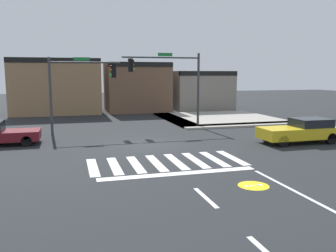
# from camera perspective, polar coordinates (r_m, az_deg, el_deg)

# --- Properties ---
(ground_plane) EXTENTS (120.00, 120.00, 0.00)m
(ground_plane) POSITION_cam_1_polar(r_m,az_deg,el_deg) (21.01, -3.53, -2.94)
(ground_plane) COLOR #232628
(crosswalk_near) EXTENTS (7.23, 3.17, 0.01)m
(crosswalk_near) POSITION_cam_1_polar(r_m,az_deg,el_deg) (16.74, -0.28, -5.85)
(crosswalk_near) COLOR silver
(crosswalk_near) RESTS_ON ground_plane
(lane_markings) EXTENTS (6.80, 24.25, 0.01)m
(lane_markings) POSITION_cam_1_polar(r_m,az_deg,el_deg) (10.02, 19.17, -16.35)
(lane_markings) COLOR white
(lane_markings) RESTS_ON ground_plane
(bike_detector_marking) EXTENTS (1.16, 1.16, 0.01)m
(bike_detector_marking) POSITION_cam_1_polar(r_m,az_deg,el_deg) (13.72, 13.62, -9.32)
(bike_detector_marking) COLOR yellow
(bike_detector_marking) RESTS_ON ground_plane
(curb_corner_northeast) EXTENTS (10.00, 10.60, 0.15)m
(curb_corner_northeast) POSITION_cam_1_polar(r_m,az_deg,el_deg) (32.46, 7.70, 1.16)
(curb_corner_northeast) COLOR #9E998E
(curb_corner_northeast) RESTS_ON ground_plane
(storefront_row) EXTENTS (23.81, 6.66, 5.69)m
(storefront_row) POSITION_cam_1_polar(r_m,az_deg,el_deg) (39.57, -6.73, 6.17)
(storefront_row) COLOR #93704C
(storefront_row) RESTS_ON ground_plane
(traffic_signal_northwest) EXTENTS (4.86, 0.32, 5.25)m
(traffic_signal_northwest) POSITION_cam_1_polar(r_m,az_deg,el_deg) (25.27, -14.08, 7.15)
(traffic_signal_northwest) COLOR #383A3D
(traffic_signal_northwest) RESTS_ON ground_plane
(traffic_signal_northeast) EXTENTS (5.96, 0.32, 5.68)m
(traffic_signal_northeast) POSITION_cam_1_polar(r_m,az_deg,el_deg) (26.69, 0.22, 8.17)
(traffic_signal_northeast) COLOR #383A3D
(traffic_signal_northeast) RESTS_ON ground_plane
(car_yellow) EXTENTS (4.79, 1.92, 1.46)m
(car_yellow) POSITION_cam_1_polar(r_m,az_deg,el_deg) (22.76, 20.70, -0.69)
(car_yellow) COLOR gold
(car_yellow) RESTS_ON ground_plane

